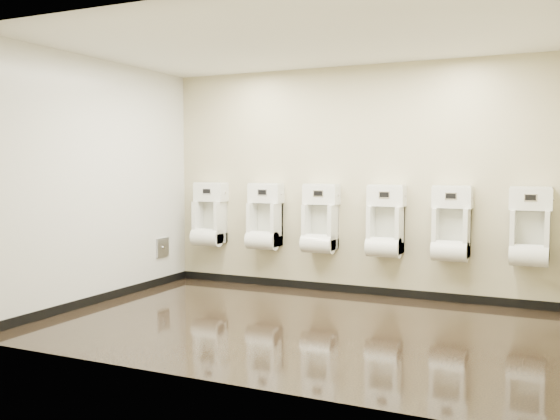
# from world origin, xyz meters

# --- Properties ---
(ground) EXTENTS (5.00, 3.50, 0.00)m
(ground) POSITION_xyz_m (0.00, 0.00, 0.00)
(ground) COLOR black
(ground) RESTS_ON ground
(ceiling) EXTENTS (5.00, 3.50, 0.00)m
(ceiling) POSITION_xyz_m (0.00, 0.00, 2.80)
(ceiling) COLOR silver
(back_wall) EXTENTS (5.00, 0.02, 2.80)m
(back_wall) POSITION_xyz_m (0.00, 1.75, 1.40)
(back_wall) COLOR #C2BA93
(back_wall) RESTS_ON ground
(front_wall) EXTENTS (5.00, 0.02, 2.80)m
(front_wall) POSITION_xyz_m (0.00, -1.75, 1.40)
(front_wall) COLOR #C2BA93
(front_wall) RESTS_ON ground
(left_wall) EXTENTS (0.02, 3.50, 2.80)m
(left_wall) POSITION_xyz_m (-2.50, 0.00, 1.40)
(left_wall) COLOR #C2BA93
(left_wall) RESTS_ON ground
(tile_overlay_left) EXTENTS (0.01, 3.50, 2.80)m
(tile_overlay_left) POSITION_xyz_m (-2.50, 0.00, 1.40)
(tile_overlay_left) COLOR silver
(tile_overlay_left) RESTS_ON ground
(skirting_back) EXTENTS (5.00, 0.02, 0.10)m
(skirting_back) POSITION_xyz_m (0.00, 1.74, 0.05)
(skirting_back) COLOR black
(skirting_back) RESTS_ON ground
(skirting_left) EXTENTS (0.02, 3.50, 0.10)m
(skirting_left) POSITION_xyz_m (-2.49, 0.00, 0.05)
(skirting_left) COLOR black
(skirting_left) RESTS_ON ground
(access_panel) EXTENTS (0.04, 0.25, 0.25)m
(access_panel) POSITION_xyz_m (-2.48, 1.20, 0.50)
(access_panel) COLOR #9E9EA3
(access_panel) RESTS_ON left_wall
(urinal_0) EXTENTS (0.45, 0.34, 0.84)m
(urinal_0) POSITION_xyz_m (-2.00, 1.60, 0.86)
(urinal_0) COLOR white
(urinal_0) RESTS_ON back_wall
(urinal_1) EXTENTS (0.45, 0.34, 0.84)m
(urinal_1) POSITION_xyz_m (-1.17, 1.60, 0.86)
(urinal_1) COLOR white
(urinal_1) RESTS_ON back_wall
(urinal_2) EXTENTS (0.45, 0.34, 0.84)m
(urinal_2) POSITION_xyz_m (-0.40, 1.60, 0.86)
(urinal_2) COLOR white
(urinal_2) RESTS_ON back_wall
(urinal_3) EXTENTS (0.45, 0.34, 0.84)m
(urinal_3) POSITION_xyz_m (0.44, 1.60, 0.86)
(urinal_3) COLOR white
(urinal_3) RESTS_ON back_wall
(urinal_4) EXTENTS (0.45, 0.34, 0.84)m
(urinal_4) POSITION_xyz_m (1.20, 1.60, 0.86)
(urinal_4) COLOR white
(urinal_4) RESTS_ON back_wall
(urinal_5) EXTENTS (0.45, 0.34, 0.84)m
(urinal_5) POSITION_xyz_m (2.03, 1.60, 0.86)
(urinal_5) COLOR white
(urinal_5) RESTS_ON back_wall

